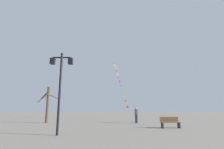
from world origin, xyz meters
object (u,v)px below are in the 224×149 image
(twin_lantern_lamp_post, at_px, (61,77))
(kite_train, at_px, (120,82))
(kite_flyer, at_px, (136,115))
(park_bench, at_px, (170,122))
(bare_tree, at_px, (47,104))

(twin_lantern_lamp_post, height_order, kite_train, kite_train)
(kite_flyer, xyz_separation_m, park_bench, (2.03, -4.97, -0.45))
(twin_lantern_lamp_post, xyz_separation_m, kite_train, (4.80, 17.96, 2.56))
(twin_lantern_lamp_post, distance_m, kite_train, 18.76)
(kite_flyer, height_order, park_bench, kite_flyer)
(kite_train, relative_size, bare_tree, 3.71)
(kite_train, height_order, park_bench, kite_train)
(twin_lantern_lamp_post, bearing_deg, park_bench, 25.12)
(kite_train, bearing_deg, bare_tree, -134.47)
(bare_tree, bearing_deg, park_bench, -23.35)
(kite_train, xyz_separation_m, bare_tree, (-8.78, -8.95, -3.96))
(twin_lantern_lamp_post, xyz_separation_m, bare_tree, (-3.99, 9.01, -1.40))
(kite_train, bearing_deg, kite_flyer, -82.14)
(twin_lantern_lamp_post, relative_size, park_bench, 3.12)
(twin_lantern_lamp_post, distance_m, bare_tree, 9.95)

